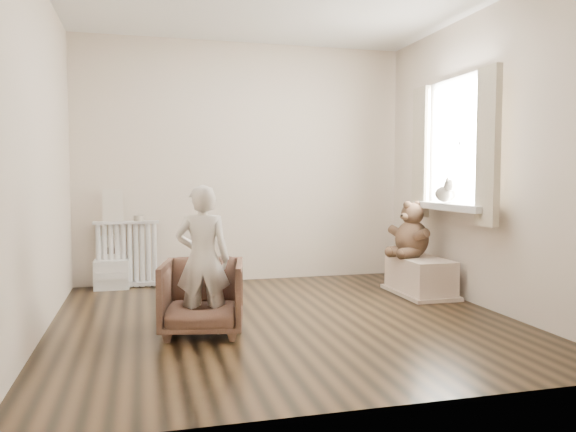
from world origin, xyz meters
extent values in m
cube|color=black|center=(0.00, 0.00, 0.00)|extent=(3.60, 3.60, 0.01)
cube|color=silver|center=(0.00, 1.80, 1.30)|extent=(3.60, 0.02, 2.60)
cube|color=silver|center=(0.00, -1.80, 1.30)|extent=(3.60, 0.02, 2.60)
cube|color=silver|center=(-1.80, 0.00, 1.30)|extent=(0.02, 3.60, 2.60)
cube|color=silver|center=(1.80, 0.00, 1.30)|extent=(0.02, 3.60, 2.60)
cube|color=white|center=(1.76, 0.30, 1.45)|extent=(0.03, 0.90, 1.10)
cube|color=silver|center=(1.67, 0.30, 0.87)|extent=(0.22, 1.10, 0.06)
cube|color=beige|center=(1.65, -0.27, 1.39)|extent=(0.06, 0.26, 1.30)
cube|color=beige|center=(1.65, 0.87, 1.39)|extent=(0.06, 0.26, 1.30)
cube|color=silver|center=(-1.25, 1.68, 0.39)|extent=(0.65, 0.12, 0.69)
cube|color=beige|center=(-1.38, 1.68, 0.85)|extent=(0.20, 0.02, 0.33)
cylinder|color=#A59E8C|center=(-1.13, 1.68, 0.72)|extent=(0.10, 0.10, 0.06)
cube|color=silver|center=(-1.41, 1.65, 0.28)|extent=(0.34, 0.25, 0.54)
imported|color=brown|center=(-0.68, -0.24, 0.27)|extent=(0.68, 0.69, 0.54)
imported|color=silver|center=(-0.68, -0.29, 0.55)|extent=(0.43, 0.33, 1.07)
cube|color=beige|center=(1.52, 0.60, 0.20)|extent=(0.40, 0.76, 0.36)
camera|label=1|loc=(-1.09, -4.31, 1.14)|focal=35.00mm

